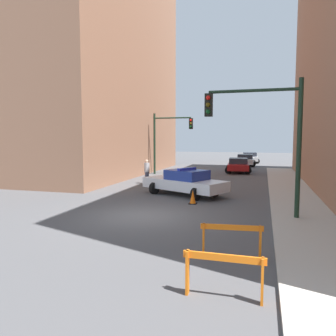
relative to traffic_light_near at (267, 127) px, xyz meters
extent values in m
plane|color=#4C4C4F|center=(-4.73, -0.95, -3.53)|extent=(120.00, 120.00, 0.00)
cube|color=#B2ADA3|center=(1.47, -0.95, -3.47)|extent=(2.40, 44.00, 0.12)
cube|color=#93664C|center=(-16.73, 13.05, 8.08)|extent=(14.00, 20.00, 23.21)
cylinder|color=black|center=(1.17, 0.01, -0.81)|extent=(0.18, 0.18, 5.20)
cylinder|color=black|center=(-0.53, 0.01, 1.39)|extent=(3.40, 0.12, 0.12)
cube|color=black|center=(-2.23, 0.01, 0.89)|extent=(0.30, 0.22, 0.90)
sphere|color=red|center=(-2.23, -0.14, 1.16)|extent=(0.18, 0.18, 0.18)
sphere|color=#4C3D0C|center=(-2.23, -0.14, 0.89)|extent=(0.18, 0.18, 0.18)
sphere|color=#0C4219|center=(-2.23, -0.14, 0.62)|extent=(0.18, 0.18, 0.18)
cylinder|color=black|center=(-9.13, 13.76, -0.93)|extent=(0.18, 0.18, 5.20)
cylinder|color=black|center=(-7.53, 13.76, 1.27)|extent=(3.20, 0.12, 0.12)
cube|color=black|center=(-5.93, 13.76, 0.77)|extent=(0.30, 0.22, 0.90)
sphere|color=red|center=(-5.93, 13.61, 1.04)|extent=(0.18, 0.18, 0.18)
sphere|color=#4C3D0C|center=(-5.93, 13.61, 0.77)|extent=(0.18, 0.18, 0.18)
sphere|color=#0C4219|center=(-5.93, 13.61, 0.50)|extent=(0.18, 0.18, 0.18)
cube|color=white|center=(-4.20, 4.19, -2.93)|extent=(5.03, 3.75, 0.55)
cube|color=navy|center=(-4.04, 4.10, -2.39)|extent=(2.49, 2.34, 0.52)
cylinder|color=black|center=(-5.89, 4.08, -3.20)|extent=(0.49, 0.69, 0.66)
cylinder|color=black|center=(-5.13, 5.60, -3.20)|extent=(0.49, 0.69, 0.66)
cylinder|color=black|center=(-3.28, 2.78, -3.20)|extent=(0.49, 0.69, 0.66)
cylinder|color=black|center=(-2.52, 4.30, -3.20)|extent=(0.49, 0.69, 0.66)
cube|color=#2633BF|center=(-4.04, 4.10, -2.07)|extent=(0.80, 1.33, 0.12)
cube|color=maroon|center=(-2.24, 17.05, -2.96)|extent=(2.07, 4.41, 0.52)
cube|color=#232833|center=(-2.23, 16.88, -2.46)|extent=(1.70, 1.90, 0.48)
cylinder|color=black|center=(-3.16, 18.33, -3.22)|extent=(0.63, 0.26, 0.62)
cylinder|color=black|center=(-1.50, 18.43, -3.22)|extent=(0.63, 0.26, 0.62)
cylinder|color=black|center=(-2.99, 15.66, -3.22)|extent=(0.63, 0.26, 0.62)
cylinder|color=black|center=(-1.33, 15.77, -3.22)|extent=(0.63, 0.26, 0.62)
cube|color=silver|center=(-2.00, 24.06, -2.96)|extent=(1.87, 4.33, 0.52)
cube|color=#232833|center=(-1.99, 23.89, -2.46)|extent=(1.62, 1.83, 0.48)
cylinder|color=black|center=(-2.85, 25.38, -3.22)|extent=(0.62, 0.23, 0.62)
cylinder|color=black|center=(-1.19, 25.41, -3.22)|extent=(0.62, 0.23, 0.62)
cylinder|color=black|center=(-2.80, 22.71, -3.22)|extent=(0.62, 0.23, 0.62)
cylinder|color=black|center=(-1.15, 22.74, -3.22)|extent=(0.62, 0.23, 0.62)
cube|color=silver|center=(-1.72, 29.07, -2.96)|extent=(2.15, 4.44, 0.52)
cube|color=#232833|center=(-1.71, 28.90, -2.46)|extent=(1.73, 1.93, 0.48)
cylinder|color=black|center=(-2.66, 30.33, -3.22)|extent=(0.64, 0.27, 0.62)
cylinder|color=black|center=(-1.01, 30.47, -3.22)|extent=(0.64, 0.27, 0.62)
cylinder|color=black|center=(-2.43, 27.67, -3.22)|extent=(0.64, 0.27, 0.62)
cylinder|color=black|center=(-0.78, 27.81, -3.22)|extent=(0.64, 0.27, 0.62)
cylinder|color=#474C66|center=(-7.66, 7.73, -3.12)|extent=(0.35, 0.35, 0.82)
cylinder|color=#B2B2B7|center=(-7.66, 7.73, -2.40)|extent=(0.45, 0.45, 0.62)
sphere|color=tan|center=(-7.66, 7.73, -1.98)|extent=(0.28, 0.28, 0.22)
cube|color=orange|center=(-0.78, -6.89, -2.70)|extent=(1.60, 0.06, 0.14)
cube|color=orange|center=(-1.50, -6.89, -3.08)|extent=(0.05, 0.16, 0.90)
cube|color=orange|center=(-0.06, -6.90, -3.08)|extent=(0.05, 0.16, 0.90)
cube|color=orange|center=(-0.83, -4.69, -2.70)|extent=(1.59, 0.24, 0.14)
cube|color=orange|center=(-1.55, -4.77, -3.08)|extent=(0.07, 0.16, 0.90)
cube|color=orange|center=(-0.12, -4.60, -3.08)|extent=(0.07, 0.16, 0.90)
cube|color=black|center=(-3.26, 1.97, -3.51)|extent=(0.36, 0.36, 0.04)
cone|color=#F2600C|center=(-3.26, 1.97, -3.18)|extent=(0.28, 0.28, 0.62)
camera|label=1|loc=(-0.10, -13.06, -0.40)|focal=35.00mm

